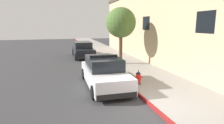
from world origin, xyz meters
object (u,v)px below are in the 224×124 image
at_px(fire_hydrant, 138,78).
at_px(police_cruiser, 104,73).
at_px(parked_car_silver_ahead, 83,50).
at_px(street_tree, 121,23).

bearing_deg(fire_hydrant, police_cruiser, 158.38).
distance_m(parked_car_silver_ahead, street_tree, 6.17).
relative_size(police_cruiser, street_tree, 1.09).
distance_m(police_cruiser, fire_hydrant, 1.84).
xyz_separation_m(police_cruiser, parked_car_silver_ahead, (0.06, 9.82, -0.00)).
relative_size(parked_car_silver_ahead, street_tree, 1.09).
bearing_deg(police_cruiser, street_tree, 62.56).
bearing_deg(parked_car_silver_ahead, street_tree, -64.01).
bearing_deg(street_tree, parked_car_silver_ahead, 115.99).
bearing_deg(street_tree, fire_hydrant, -98.28).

